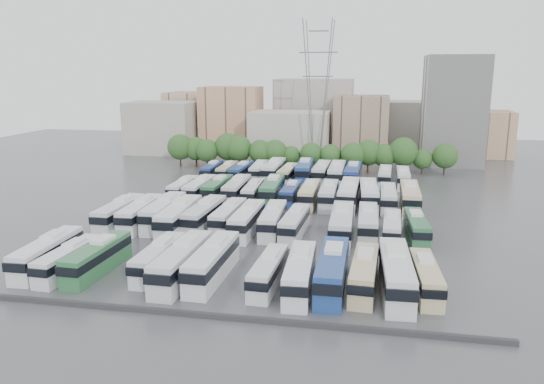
% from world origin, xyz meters
% --- Properties ---
extents(ground, '(220.00, 220.00, 0.00)m').
position_xyz_m(ground, '(0.00, 0.00, 0.00)').
color(ground, '#424447').
rests_on(ground, ground).
extents(parapet, '(56.00, 0.50, 0.50)m').
position_xyz_m(parapet, '(0.00, -33.00, 0.25)').
color(parapet, '#2D2D30').
rests_on(parapet, ground).
extents(tree_line, '(66.39, 7.59, 8.15)m').
position_xyz_m(tree_line, '(-1.70, 42.16, 4.37)').
color(tree_line, black).
rests_on(tree_line, ground).
extents(city_buildings, '(102.00, 35.00, 20.00)m').
position_xyz_m(city_buildings, '(-7.46, 71.86, 7.87)').
color(city_buildings, '#9E998E').
rests_on(city_buildings, ground).
extents(apartment_tower, '(14.00, 14.00, 26.00)m').
position_xyz_m(apartment_tower, '(34.00, 58.00, 13.00)').
color(apartment_tower, silver).
rests_on(apartment_tower, ground).
extents(electricity_pylon, '(9.00, 6.91, 33.83)m').
position_xyz_m(electricity_pylon, '(2.00, 50.00, 18.66)').
color(electricity_pylon, slate).
rests_on(electricity_pylon, ground).
extents(bus_r0_s0, '(3.09, 12.35, 3.85)m').
position_xyz_m(bus_r0_s0, '(-21.35, -24.24, 1.89)').
color(bus_r0_s0, silver).
rests_on(bus_r0_s0, ground).
extents(bus_r0_s1, '(2.83, 10.97, 3.41)m').
position_xyz_m(bus_r0_s1, '(-18.10, -25.19, 1.68)').
color(bus_r0_s1, silver).
rests_on(bus_r0_s1, ground).
extents(bus_r0_s2, '(2.97, 11.87, 3.70)m').
position_xyz_m(bus_r0_s2, '(-14.99, -24.37, 1.82)').
color(bus_r0_s2, '#2F6E3D').
rests_on(bus_r0_s2, ground).
extents(bus_r0_s4, '(2.51, 11.33, 3.55)m').
position_xyz_m(bus_r0_s4, '(-8.15, -23.02, 1.74)').
color(bus_r0_s4, silver).
rests_on(bus_r0_s4, ground).
extents(bus_r0_s5, '(3.11, 13.34, 4.17)m').
position_xyz_m(bus_r0_s5, '(-4.84, -24.44, 2.05)').
color(bus_r0_s5, silver).
rests_on(bus_r0_s5, ground).
extents(bus_r0_s6, '(3.01, 13.01, 4.07)m').
position_xyz_m(bus_r0_s6, '(-1.61, -23.65, 2.00)').
color(bus_r0_s6, silver).
rests_on(bus_r0_s6, ground).
extents(bus_r0_s8, '(2.72, 10.88, 3.39)m').
position_xyz_m(bus_r0_s8, '(4.89, -24.45, 1.66)').
color(bus_r0_s8, silver).
rests_on(bus_r0_s8, ground).
extents(bus_r0_s9, '(3.26, 12.43, 3.86)m').
position_xyz_m(bus_r0_s9, '(8.31, -24.81, 1.90)').
color(bus_r0_s9, silver).
rests_on(bus_r0_s9, ground).
extents(bus_r0_s10, '(2.91, 13.21, 4.14)m').
position_xyz_m(bus_r0_s10, '(11.61, -23.77, 2.03)').
color(bus_r0_s10, navy).
rests_on(bus_r0_s10, ground).
extents(bus_r0_s11, '(3.09, 11.86, 3.69)m').
position_xyz_m(bus_r0_s11, '(14.94, -23.42, 1.81)').
color(bus_r0_s11, '#C5B387').
rests_on(bus_r0_s11, ground).
extents(bus_r0_s12, '(3.55, 13.81, 4.30)m').
position_xyz_m(bus_r0_s12, '(18.19, -23.65, 2.11)').
color(bus_r0_s12, silver).
rests_on(bus_r0_s12, ground).
extents(bus_r0_s13, '(2.91, 10.99, 3.42)m').
position_xyz_m(bus_r0_s13, '(21.25, -23.05, 1.68)').
color(bus_r0_s13, '#C6BA88').
rests_on(bus_r0_s13, ground).
extents(bus_r1_s0, '(2.76, 12.58, 3.94)m').
position_xyz_m(bus_r1_s0, '(-21.22, -6.39, 1.94)').
color(bus_r1_s0, silver).
rests_on(bus_r1_s0, ground).
extents(bus_r1_s1, '(3.29, 12.69, 3.95)m').
position_xyz_m(bus_r1_s1, '(-18.05, -6.04, 1.94)').
color(bus_r1_s1, silver).
rests_on(bus_r1_s1, ground).
extents(bus_r1_s2, '(3.34, 13.31, 4.15)m').
position_xyz_m(bus_r1_s2, '(-14.82, -5.00, 2.04)').
color(bus_r1_s2, silver).
rests_on(bus_r1_s2, ground).
extents(bus_r1_s3, '(3.44, 13.70, 4.27)m').
position_xyz_m(bus_r1_s3, '(-11.57, -7.28, 2.10)').
color(bus_r1_s3, silver).
rests_on(bus_r1_s3, ground).
extents(bus_r1_s4, '(3.27, 12.88, 4.01)m').
position_xyz_m(bus_r1_s4, '(-8.45, -5.31, 1.97)').
color(bus_r1_s4, silver).
rests_on(bus_r1_s4, ground).
extents(bus_r1_s5, '(2.83, 11.80, 3.69)m').
position_xyz_m(bus_r1_s5, '(-4.95, -4.75, 1.81)').
color(bus_r1_s5, silver).
rests_on(bus_r1_s5, ground).
extents(bus_r1_s6, '(2.78, 12.43, 3.89)m').
position_xyz_m(bus_r1_s6, '(-1.76, -6.47, 1.91)').
color(bus_r1_s6, white).
rests_on(bus_r1_s6, ground).
extents(bus_r1_s7, '(3.15, 12.18, 3.79)m').
position_xyz_m(bus_r1_s7, '(1.74, -5.46, 1.86)').
color(bus_r1_s7, silver).
rests_on(bus_r1_s7, ground).
extents(bus_r1_s8, '(3.05, 11.73, 3.65)m').
position_xyz_m(bus_r1_s8, '(5.06, -6.52, 1.79)').
color(bus_r1_s8, silver).
rests_on(bus_r1_s8, ground).
extents(bus_r1_s10, '(3.18, 13.59, 4.25)m').
position_xyz_m(bus_r1_s10, '(11.57, -6.82, 2.09)').
color(bus_r1_s10, silver).
rests_on(bus_r1_s10, ground).
extents(bus_r1_s11, '(2.83, 12.30, 3.85)m').
position_xyz_m(bus_r1_s11, '(15.06, -4.67, 1.89)').
color(bus_r1_s11, silver).
rests_on(bus_r1_s11, ground).
extents(bus_r1_s12, '(2.76, 10.87, 3.39)m').
position_xyz_m(bus_r1_s12, '(18.30, -5.73, 1.66)').
color(bus_r1_s12, silver).
rests_on(bus_r1_s12, ground).
extents(bus_r1_s13, '(3.03, 11.39, 3.54)m').
position_xyz_m(bus_r1_s13, '(21.61, -4.98, 1.74)').
color(bus_r1_s13, '#2C673F').
rests_on(bus_r1_s13, ground).
extents(bus_r2_s1, '(2.44, 11.10, 3.48)m').
position_xyz_m(bus_r2_s1, '(-18.13, 12.23, 1.71)').
color(bus_r2_s1, silver).
rests_on(bus_r2_s1, ground).
extents(bus_r2_s2, '(2.85, 12.15, 3.80)m').
position_xyz_m(bus_r2_s2, '(-14.78, 11.77, 1.86)').
color(bus_r2_s2, silver).
rests_on(bus_r2_s2, ground).
extents(bus_r2_s3, '(2.82, 12.09, 3.78)m').
position_xyz_m(bus_r2_s3, '(-11.73, 12.54, 1.86)').
color(bus_r2_s3, '#2C683E').
rests_on(bus_r2_s3, ground).
extents(bus_r2_s4, '(3.02, 12.58, 3.93)m').
position_xyz_m(bus_r2_s4, '(-8.15, 12.42, 1.93)').
color(bus_r2_s4, silver).
rests_on(bus_r2_s4, ground).
extents(bus_r2_s5, '(2.86, 11.08, 3.45)m').
position_xyz_m(bus_r2_s5, '(-5.06, 11.77, 1.69)').
color(bus_r2_s5, silver).
rests_on(bus_r2_s5, ground).
extents(bus_r2_s6, '(3.42, 13.28, 4.13)m').
position_xyz_m(bus_r2_s6, '(-1.75, 12.59, 2.03)').
color(bus_r2_s6, '#2C6842').
rests_on(bus_r2_s6, ground).
extents(bus_r2_s7, '(2.53, 11.16, 3.49)m').
position_xyz_m(bus_r2_s7, '(1.69, 11.87, 1.72)').
color(bus_r2_s7, navy).
rests_on(bus_r2_s7, ground).
extents(bus_r2_s8, '(2.66, 12.09, 3.79)m').
position_xyz_m(bus_r2_s8, '(4.96, 11.23, 1.86)').
color(bus_r2_s8, beige).
rests_on(bus_r2_s8, ground).
extents(bus_r2_s9, '(2.78, 12.31, 3.86)m').
position_xyz_m(bus_r2_s9, '(8.26, 11.25, 1.89)').
color(bus_r2_s9, silver).
rests_on(bus_r2_s9, ground).
extents(bus_r2_s10, '(3.24, 13.72, 4.29)m').
position_xyz_m(bus_r2_s10, '(11.63, 11.48, 2.10)').
color(bus_r2_s10, white).
rests_on(bus_r2_s10, ground).
extents(bus_r2_s11, '(3.54, 13.42, 4.17)m').
position_xyz_m(bus_r2_s11, '(14.94, 11.97, 2.05)').
color(bus_r2_s11, silver).
rests_on(bus_r2_s11, ground).
extents(bus_r2_s12, '(2.62, 11.93, 3.74)m').
position_xyz_m(bus_r2_s12, '(18.17, 11.06, 1.84)').
color(bus_r2_s12, silver).
rests_on(bus_r2_s12, ground).
extents(bus_r2_s13, '(3.12, 13.56, 4.24)m').
position_xyz_m(bus_r2_s13, '(21.68, 11.20, 2.08)').
color(bus_r2_s13, beige).
rests_on(bus_r2_s13, ground).
extents(bus_r3_s1, '(2.63, 10.94, 3.42)m').
position_xyz_m(bus_r3_s1, '(-18.19, 30.11, 1.68)').
color(bus_r3_s1, navy).
rests_on(bus_r3_s1, ground).
extents(bus_r3_s2, '(2.43, 10.85, 3.40)m').
position_xyz_m(bus_r3_s2, '(-14.81, 30.09, 1.67)').
color(bus_r3_s2, tan).
rests_on(bus_r3_s2, ground).
extents(bus_r3_s3, '(3.11, 11.67, 3.63)m').
position_xyz_m(bus_r3_s3, '(-11.52, 29.21, 1.78)').
color(bus_r3_s3, navy).
rests_on(bus_r3_s3, ground).
extents(bus_r3_s4, '(3.07, 11.68, 3.63)m').
position_xyz_m(bus_r3_s4, '(-8.18, 31.06, 1.78)').
color(bus_r3_s4, silver).
rests_on(bus_r3_s4, ground).
extents(bus_r3_s5, '(3.00, 13.56, 4.25)m').
position_xyz_m(bus_r3_s5, '(-4.90, 30.69, 2.09)').
color(bus_r3_s5, silver).
rests_on(bus_r3_s5, ground).
extents(bus_r3_s6, '(3.06, 11.46, 3.56)m').
position_xyz_m(bus_r3_s6, '(-1.59, 29.02, 1.75)').
color(bus_r3_s6, beige).
rests_on(bus_r3_s6, ground).
extents(bus_r3_s7, '(3.60, 13.79, 4.29)m').
position_xyz_m(bus_r3_s7, '(1.52, 31.35, 2.11)').
color(bus_r3_s7, navy).
rests_on(bus_r3_s7, ground).
extents(bus_r3_s8, '(3.04, 12.71, 3.97)m').
position_xyz_m(bus_r3_s8, '(5.09, 31.22, 1.95)').
color(bus_r3_s8, silver).
rests_on(bus_r3_s8, ground).
extents(bus_r3_s9, '(2.98, 13.59, 4.26)m').
position_xyz_m(bus_r3_s9, '(8.37, 29.54, 2.09)').
color(bus_r3_s9, silver).
rests_on(bus_r3_s9, ground).
extents(bus_r3_s10, '(3.30, 13.47, 4.20)m').
position_xyz_m(bus_r3_s10, '(11.56, 29.22, 2.06)').
color(bus_r3_s10, navy).
rests_on(bus_r3_s10, ground).
extents(bus_r3_s12, '(3.01, 11.55, 3.59)m').
position_xyz_m(bus_r3_s12, '(17.95, 30.03, 1.76)').
color(bus_r3_s12, silver).
rests_on(bus_r3_s12, ground).
extents(bus_r3_s13, '(2.68, 11.46, 3.58)m').
position_xyz_m(bus_r3_s13, '(21.47, 29.41, 1.76)').
color(bus_r3_s13, silver).
rests_on(bus_r3_s13, ground).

